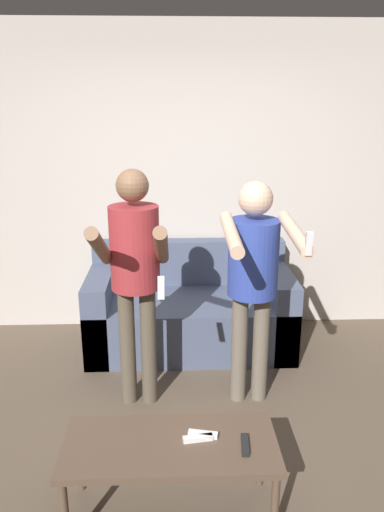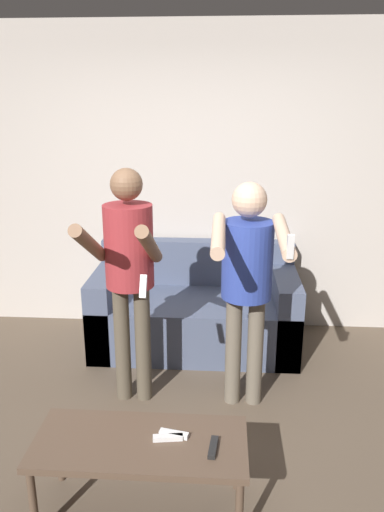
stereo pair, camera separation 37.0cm
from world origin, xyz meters
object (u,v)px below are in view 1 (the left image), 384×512
object	(u,v)px
person_standing_left	(135,265)
remote_near	(245,445)
coffee_table	(170,451)
remote_far	(203,434)
couch	(190,312)
remote_mid	(198,438)
person_standing_right	(254,269)

from	to	relation	value
person_standing_left	remote_near	size ratio (longest dim) A/B	10.82
coffee_table	remote_far	bearing A→B (deg)	15.47
couch	remote_mid	world-z (taller)	couch
person_standing_left	remote_far	bearing A→B (deg)	-68.02
coffee_table	remote_near	distance (m)	0.37
couch	person_standing_right	distance (m)	1.19
couch	coffee_table	xyz separation A→B (m)	(-0.16, -1.90, 0.09)
person_standing_right	remote_near	size ratio (longest dim) A/B	10.30
person_standing_left	remote_near	distance (m)	1.34
couch	remote_mid	bearing A→B (deg)	-90.79
person_standing_right	remote_mid	bearing A→B (deg)	-112.65
couch	remote_far	distance (m)	1.86
person_standing_left	remote_mid	world-z (taller)	person_standing_left
remote_mid	remote_near	bearing A→B (deg)	-14.07
person_standing_left	person_standing_right	xyz separation A→B (m)	(0.78, -0.00, -0.04)
person_standing_right	remote_far	world-z (taller)	person_standing_right
couch	remote_mid	distance (m)	1.89
coffee_table	remote_near	bearing A→B (deg)	-6.60
person_standing_right	coffee_table	distance (m)	1.30
remote_near	couch	bearing A→B (deg)	95.96
couch	remote_far	xyz separation A→B (m)	(0.00, -1.85, 0.15)
remote_near	coffee_table	bearing A→B (deg)	173.40
couch	person_standing_left	xyz separation A→B (m)	(-0.39, -0.88, 0.73)
coffee_table	remote_far	xyz separation A→B (m)	(0.17, 0.05, 0.06)
remote_far	remote_near	bearing A→B (deg)	-23.71
remote_mid	person_standing_left	bearing A→B (deg)	109.99
person_standing_left	coffee_table	world-z (taller)	person_standing_left
person_standing_right	remote_near	bearing A→B (deg)	-100.11
person_standing_left	person_standing_right	distance (m)	0.78
person_standing_right	coffee_table	xyz separation A→B (m)	(-0.55, -1.01, -0.61)
coffee_table	remote_mid	distance (m)	0.15
couch	person_standing_left	bearing A→B (deg)	-113.84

